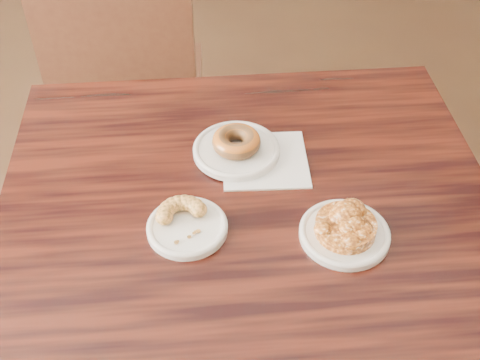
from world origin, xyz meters
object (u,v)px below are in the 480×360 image
object	(u,v)px
apple_fritter	(346,225)
chair_far	(134,84)
glazed_donut	(236,141)
cafe_table	(249,332)
cruller_fragment	(187,220)

from	to	relation	value
apple_fritter	chair_far	bearing A→B (deg)	102.98
glazed_donut	apple_fritter	size ratio (longest dim) A/B	0.65
cafe_table	chair_far	bearing A→B (deg)	107.73
chair_far	apple_fritter	xyz separation A→B (m)	(0.24, -1.03, 0.33)
glazed_donut	cruller_fragment	world-z (taller)	glazed_donut
cruller_fragment	chair_far	bearing A→B (deg)	88.27
apple_fritter	cruller_fragment	size ratio (longest dim) A/B	1.43
apple_fritter	cruller_fragment	xyz separation A→B (m)	(-0.26, 0.10, -0.00)
cruller_fragment	apple_fritter	bearing A→B (deg)	-20.19
glazed_donut	apple_fritter	xyz separation A→B (m)	(0.12, -0.27, -0.00)
cafe_table	apple_fritter	bearing A→B (deg)	-17.98
glazed_donut	cruller_fragment	size ratio (longest dim) A/B	0.93
glazed_donut	cruller_fragment	xyz separation A→B (m)	(-0.15, -0.17, -0.01)
chair_far	cruller_fragment	world-z (taller)	chair_far
glazed_donut	apple_fritter	world-z (taller)	glazed_donut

